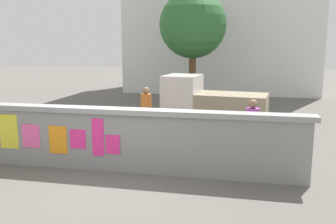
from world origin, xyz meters
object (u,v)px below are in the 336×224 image
person_bystander (252,125)px  tree_roadside (193,25)px  person_walking (146,107)px  motorcycle (172,136)px  bicycle_far (100,134)px  auto_rickshaw_truck (209,103)px  bicycle_near (60,122)px

person_bystander → tree_roadside: bearing=107.1°
person_walking → person_bystander: 3.81m
person_bystander → tree_roadside: tree_roadside is taller
motorcycle → person_bystander: (2.11, -0.47, 0.52)m
bicycle_far → person_bystander: person_bystander is taller
auto_rickshaw_truck → bicycle_far: auto_rickshaw_truck is taller
bicycle_near → person_bystander: bearing=-17.6°
bicycle_far → person_bystander: bearing=-8.6°
auto_rickshaw_truck → person_walking: auto_rickshaw_truck is taller
bicycle_near → person_bystander: person_bystander is taller
bicycle_near → motorcycle: bearing=-20.0°
bicycle_far → person_bystander: 4.38m
bicycle_near → person_bystander: 6.63m
motorcycle → auto_rickshaw_truck: bearing=78.6°
person_bystander → motorcycle: bearing=167.4°
motorcycle → bicycle_near: (-4.18, 1.53, -0.10)m
bicycle_near → bicycle_far: 2.42m
auto_rickshaw_truck → person_bystander: auto_rickshaw_truck is taller
auto_rickshaw_truck → person_bystander: bearing=-69.2°
bicycle_far → bicycle_near: bearing=146.1°
auto_rickshaw_truck → tree_roadside: 6.28m
motorcycle → bicycle_far: 2.18m
auto_rickshaw_truck → bicycle_near: size_ratio=2.22×
auto_rickshaw_truck → person_walking: (-1.82, -1.82, 0.09)m
auto_rickshaw_truck → tree_roadside: (-1.38, 5.36, 2.96)m
motorcycle → bicycle_far: size_ratio=1.10×
bicycle_near → person_walking: person_walking is taller
tree_roadside → bicycle_near: bearing=-115.8°
motorcycle → bicycle_far: bicycle_far is taller
bicycle_far → person_bystander: (4.28, -0.65, 0.62)m
person_walking → tree_roadside: size_ratio=0.29×
motorcycle → tree_roadside: size_ratio=0.34×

